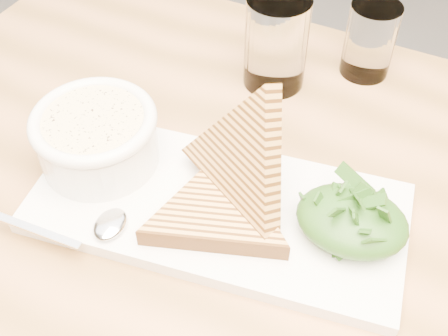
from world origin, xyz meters
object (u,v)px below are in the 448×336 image
(table_top, at_px, (289,239))
(soup_bowl, at_px, (98,142))
(glass_near, at_px, (276,43))
(glass_far, at_px, (370,40))
(platter, at_px, (217,208))

(table_top, xyz_separation_m, soup_bowl, (-0.22, 0.01, 0.06))
(soup_bowl, xyz_separation_m, glass_near, (0.13, 0.22, 0.02))
(table_top, relative_size, glass_far, 11.09)
(glass_near, bearing_deg, table_top, -68.52)
(platter, distance_m, soup_bowl, 0.15)
(table_top, relative_size, glass_near, 9.03)
(table_top, relative_size, platter, 2.81)
(soup_bowl, height_order, glass_far, glass_far)
(table_top, distance_m, platter, 0.08)
(platter, bearing_deg, table_top, 6.24)
(table_top, bearing_deg, soup_bowl, 178.40)
(table_top, distance_m, soup_bowl, 0.23)
(soup_bowl, height_order, glass_near, glass_near)
(glass_far, bearing_deg, glass_near, -149.66)
(table_top, bearing_deg, glass_near, 111.48)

